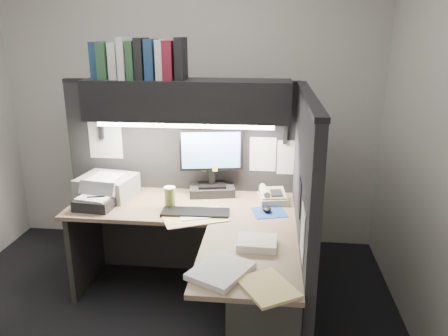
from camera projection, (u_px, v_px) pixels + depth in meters
The scene contains 22 objects.
floor at pixel (155, 331), 3.03m from camera, with size 3.50×3.50×0.00m, color black.
wall_back at pixel (190, 104), 4.05m from camera, with size 3.50×0.04×2.70m, color beige.
wall_right at pixel (448, 151), 2.45m from camera, with size 0.04×3.00×2.70m, color beige.
partition_back at pixel (182, 180), 3.67m from camera, with size 1.90×0.06×1.60m, color black.
partition_right at pixel (302, 221), 2.86m from camera, with size 0.06×1.50×1.60m, color black.
desk at pixel (215, 279), 2.85m from camera, with size 1.70×1.53×0.73m.
overhead_shelf at pixel (187, 100), 3.28m from camera, with size 1.55×0.34×0.30m, color black.
task_light_tube at pixel (184, 126), 3.20m from camera, with size 0.04×0.04×1.32m, color white.
monitor at pixel (212, 169), 3.47m from camera, with size 0.50×0.28×0.54m.
keyboard at pixel (195, 213), 3.15m from camera, with size 0.49×0.16×0.02m, color black.
mousepad at pixel (269, 212), 3.18m from camera, with size 0.23×0.21×0.00m, color #1B4099.
mouse at pixel (267, 209), 3.18m from camera, with size 0.06×0.10×0.04m, color black.
telephone at pixel (272, 197), 3.36m from camera, with size 0.21×0.22×0.08m, color tan.
coffee_cup at pixel (170, 198), 3.25m from camera, with size 0.08×0.08×0.15m, color #C6CE52.
printer at pixel (107, 186), 3.48m from camera, with size 0.41×0.35×0.16m, color #929497.
notebook_stack at pixel (95, 203), 3.25m from camera, with size 0.27×0.22×0.08m, color black.
open_folder at pixel (195, 217), 3.09m from camera, with size 0.44×0.29×0.01m, color #DDC97C.
paper_stack_a at pixel (257, 243), 2.67m from camera, with size 0.24×0.20×0.05m, color white.
paper_stack_b at pixel (221, 271), 2.37m from camera, with size 0.26×0.33×0.03m, color white.
manila_stack at pixel (268, 287), 2.23m from camera, with size 0.24×0.30×0.02m, color #DDC97C.
binder_row at pixel (140, 60), 3.23m from camera, with size 0.69×0.26×0.30m.
pinned_papers at pixel (224, 165), 3.21m from camera, with size 1.76×1.31×0.51m.
Camera 1 is at (0.75, -2.49, 1.99)m, focal length 35.00 mm.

